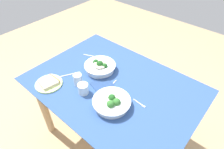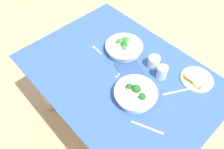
{
  "view_description": "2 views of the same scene",
  "coord_description": "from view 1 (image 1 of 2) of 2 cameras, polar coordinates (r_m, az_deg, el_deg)",
  "views": [
    {
      "loc": [
        -0.72,
        0.85,
        1.85
      ],
      "look_at": [
        0.07,
        -0.06,
        0.8
      ],
      "focal_mm": 30.89,
      "sensor_mm": 36.0,
      "label": 1
    },
    {
      "loc": [
        0.64,
        -0.67,
        1.94
      ],
      "look_at": [
        -0.01,
        -0.06,
        0.8
      ],
      "focal_mm": 34.8,
      "sensor_mm": 36.0,
      "label": 2
    }
  ],
  "objects": [
    {
      "name": "table_knife_right",
      "position": [
        1.68,
        -12.55,
        -0.03
      ],
      "size": [
        0.1,
        0.17,
        0.0
      ],
      "primitive_type": "cube",
      "rotation": [
        0.0,
        0.0,
        1.07
      ],
      "color": "#B7B7BC",
      "rests_on": "dining_table"
    },
    {
      "name": "table_knife_left",
      "position": [
        1.86,
        -5.64,
        5.42
      ],
      "size": [
        0.18,
        0.09,
        0.0
      ],
      "primitive_type": "cube",
      "rotation": [
        0.0,
        0.0,
        3.56
      ],
      "color": "#B7B7BC",
      "rests_on": "dining_table"
    },
    {
      "name": "fork_by_far_bowl",
      "position": [
        1.43,
        8.18,
        -8.5
      ],
      "size": [
        0.11,
        0.02,
        0.0
      ],
      "rotation": [
        0.0,
        0.0,
        3.07
      ],
      "color": "#B7B7BC",
      "rests_on": "dining_table"
    },
    {
      "name": "ground_plane",
      "position": [
        2.16,
        0.27,
        -17.68
      ],
      "size": [
        6.0,
        6.0,
        0.0
      ],
      "primitive_type": "plane",
      "color": "tan"
    },
    {
      "name": "water_glass_center",
      "position": [
        1.55,
        -10.06,
        -1.5
      ],
      "size": [
        0.07,
        0.07,
        0.1
      ],
      "primitive_type": "cylinder",
      "color": "silver",
      "rests_on": "dining_table"
    },
    {
      "name": "fork_by_near_bowl",
      "position": [
        1.55,
        0.13,
        -2.89
      ],
      "size": [
        0.02,
        0.1,
        0.0
      ],
      "rotation": [
        0.0,
        0.0,
        1.69
      ],
      "color": "#B7B7BC",
      "rests_on": "dining_table"
    },
    {
      "name": "napkin_folded_upper",
      "position": [
        1.53,
        -2.3,
        -3.67
      ],
      "size": [
        0.24,
        0.21,
        0.01
      ],
      "primitive_type": "cube",
      "rotation": [
        0.0,
        0.0,
        -0.29
      ],
      "color": "navy",
      "rests_on": "dining_table"
    },
    {
      "name": "bread_side_plate",
      "position": [
        1.63,
        -18.17,
        -2.36
      ],
      "size": [
        0.22,
        0.22,
        0.04
      ],
      "color": "#B7D684",
      "rests_on": "dining_table"
    },
    {
      "name": "broccoli_bowl_far",
      "position": [
        1.38,
        -0.05,
        -8.24
      ],
      "size": [
        0.27,
        0.27,
        0.1
      ],
      "color": "white",
      "rests_on": "dining_table"
    },
    {
      "name": "broccoli_bowl_near",
      "position": [
        1.67,
        -3.55,
        2.28
      ],
      "size": [
        0.27,
        0.27,
        0.1
      ],
      "color": "white",
      "rests_on": "dining_table"
    },
    {
      "name": "dining_table",
      "position": [
        1.64,
        0.34,
        -5.93
      ],
      "size": [
        1.35,
        0.97,
        0.77
      ],
      "color": "#2D4C84",
      "rests_on": "ground_plane"
    },
    {
      "name": "water_glass_side",
      "position": [
        1.48,
        -8.52,
        -4.17
      ],
      "size": [
        0.08,
        0.08,
        0.08
      ],
      "primitive_type": "cylinder",
      "color": "silver",
      "rests_on": "dining_table"
    }
  ]
}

